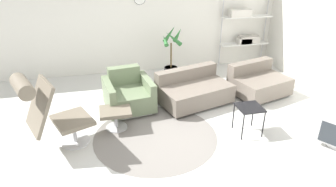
# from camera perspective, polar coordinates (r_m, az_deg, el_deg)

# --- Properties ---
(ground_plane) EXTENTS (12.00, 12.00, 0.00)m
(ground_plane) POSITION_cam_1_polar(r_m,az_deg,el_deg) (5.07, -0.49, -6.87)
(ground_plane) COLOR silver
(wall_back) EXTENTS (12.00, 0.09, 2.80)m
(wall_back) POSITION_cam_1_polar(r_m,az_deg,el_deg) (7.20, -5.58, 14.99)
(wall_back) COLOR silver
(wall_back) RESTS_ON ground_plane
(round_rug) EXTENTS (2.00, 2.00, 0.01)m
(round_rug) POSITION_cam_1_polar(r_m,az_deg,el_deg) (4.91, -2.40, -8.09)
(round_rug) COLOR slate
(round_rug) RESTS_ON ground_plane
(lounge_chair) EXTENTS (1.09, 0.90, 1.22)m
(lounge_chair) POSITION_cam_1_polar(r_m,az_deg,el_deg) (4.55, -22.20, -2.27)
(lounge_chair) COLOR #BCBCC1
(lounge_chair) RESTS_ON ground_plane
(ottoman) EXTENTS (0.51, 0.43, 0.35)m
(ottoman) POSITION_cam_1_polar(r_m,az_deg,el_deg) (5.06, -9.97, -3.89)
(ottoman) COLOR #BCBCC1
(ottoman) RESTS_ON ground_plane
(armchair_red) EXTENTS (0.94, 0.94, 0.75)m
(armchair_red) POSITION_cam_1_polar(r_m,az_deg,el_deg) (5.63, -7.56, -0.34)
(armchair_red) COLOR silver
(armchair_red) RESTS_ON ground_plane
(couch_low) EXTENTS (1.52, 1.18, 0.64)m
(couch_low) POSITION_cam_1_polar(r_m,az_deg,el_deg) (5.86, 4.89, 0.48)
(couch_low) COLOR black
(couch_low) RESTS_ON ground_plane
(couch_second) EXTENTS (1.26, 1.10, 0.64)m
(couch_second) POSITION_cam_1_polar(r_m,az_deg,el_deg) (6.45, 16.81, 1.89)
(couch_second) COLOR black
(couch_second) RESTS_ON ground_plane
(side_table) EXTENTS (0.39, 0.39, 0.48)m
(side_table) POSITION_cam_1_polar(r_m,az_deg,el_deg) (4.96, 15.25, -3.07)
(side_table) COLOR black
(side_table) RESTS_ON ground_plane
(potted_plant) EXTENTS (0.44, 0.46, 1.22)m
(potted_plant) POSITION_cam_1_polar(r_m,az_deg,el_deg) (6.91, 0.65, 6.52)
(potted_plant) COLOR #333338
(potted_plant) RESTS_ON ground_plane
(shelf_unit) EXTENTS (1.25, 0.28, 1.97)m
(shelf_unit) POSITION_cam_1_polar(r_m,az_deg,el_deg) (7.86, 14.38, 11.73)
(shelf_unit) COLOR #BCBCC1
(shelf_unit) RESTS_ON ground_plane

